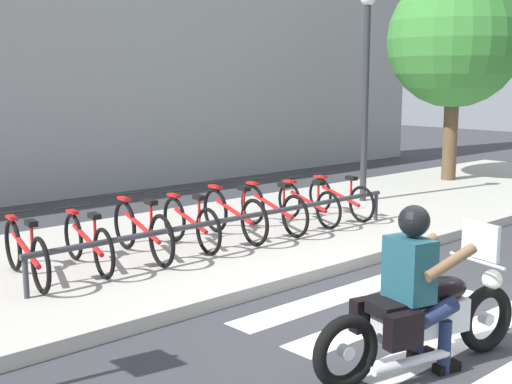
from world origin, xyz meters
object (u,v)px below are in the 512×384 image
at_px(bicycle_5, 273,208).
at_px(bicycle_0, 26,252).
at_px(rider, 417,277).
at_px(bicycle_7, 340,198).
at_px(bicycle_2, 142,230).
at_px(bicycle_1, 88,242).
at_px(bike_rack, 239,220).
at_px(motorcycle, 422,318).
at_px(bicycle_3, 191,223).
at_px(bicycle_6, 308,203).
at_px(tree_near_rack, 455,40).
at_px(bicycle_4, 234,214).
at_px(street_lamp, 366,78).

bearing_deg(bicycle_5, bicycle_0, 180.00).
xyz_separation_m(rider, bicycle_7, (3.86, 4.15, -0.34)).
height_order(bicycle_0, bicycle_5, bicycle_5).
bearing_deg(bicycle_0, bicycle_2, -0.03).
xyz_separation_m(bicycle_1, bike_rack, (1.93, -0.55, 0.09)).
relative_size(motorcycle, bicycle_7, 1.32).
height_order(bicycle_3, bicycle_6, bicycle_3).
xyz_separation_m(rider, tree_near_rack, (8.94, 5.27, 2.44)).
relative_size(bicycle_5, bicycle_6, 1.09).
height_order(bicycle_2, bicycle_4, same).
relative_size(rider, bike_rack, 0.24).
xyz_separation_m(motorcycle, tree_near_rack, (8.86, 5.29, 2.81)).
distance_m(bicycle_0, bicycle_7, 5.41).
height_order(bicycle_2, bike_rack, bicycle_2).
bearing_deg(street_lamp, bicycle_3, -171.03).
bearing_deg(bicycle_5, motorcycle, -118.25).
bearing_deg(bicycle_1, bicycle_6, 0.00).
height_order(bicycle_1, bike_rack, bicycle_1).
xyz_separation_m(rider, bicycle_1, (-0.77, 4.15, -0.33)).
relative_size(bike_rack, tree_near_rack, 1.26).
bearing_deg(tree_near_rack, bicycle_1, -173.40).
xyz_separation_m(bicycle_5, tree_near_rack, (6.62, 1.12, 2.76)).
xyz_separation_m(bicycle_1, bicycle_6, (3.86, 0.00, -0.00)).
xyz_separation_m(rider, bike_rack, (1.16, 3.59, -0.24)).
relative_size(bicycle_2, bicycle_4, 1.03).
bearing_deg(bicycle_5, bicycle_7, 0.03).
relative_size(bike_rack, street_lamp, 1.50).
bearing_deg(bicycle_3, bicycle_0, 179.99).
bearing_deg(motorcycle, bicycle_4, 70.59).
distance_m(bicycle_1, bike_rack, 2.01).
relative_size(bicycle_2, bicycle_6, 1.12).
distance_m(bicycle_4, bicycle_6, 1.54).
distance_m(motorcycle, rider, 0.37).
bearing_deg(bicycle_0, bicycle_3, -0.01).
relative_size(bicycle_4, bike_rack, 0.28).
relative_size(bicycle_6, bicycle_7, 0.97).
height_order(bicycle_4, bike_rack, bicycle_4).
bearing_deg(bicycle_2, street_lamp, 7.70).
height_order(bicycle_1, bicycle_6, bicycle_1).
height_order(rider, bicycle_1, rider).
relative_size(bicycle_1, bike_rack, 0.27).
relative_size(bicycle_5, street_lamp, 0.43).
bearing_deg(street_lamp, motorcycle, -137.20).
height_order(street_lamp, tree_near_rack, tree_near_rack).
relative_size(bicycle_0, bicycle_4, 1.00).
relative_size(bicycle_3, bicycle_7, 0.98).
bearing_deg(bicycle_4, bike_rack, -124.93).
height_order(bicycle_2, street_lamp, street_lamp).
relative_size(bicycle_0, bicycle_5, 0.99).
bearing_deg(bike_rack, street_lamp, 16.92).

